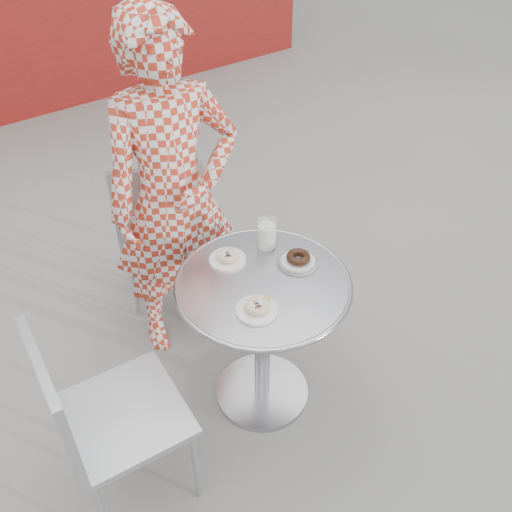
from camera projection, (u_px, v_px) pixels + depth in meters
ground at (265, 383)px, 2.88m from camera, size 60.00×60.00×0.00m
bistro_table at (263, 313)px, 2.47m from camera, size 0.74×0.74×0.75m
chair_far at (166, 251)px, 3.22m from camera, size 0.60×0.60×0.95m
chair_left at (127, 445)px, 2.29m from camera, size 0.49×0.48×0.95m
seated_person at (174, 199)px, 2.61m from camera, size 0.70×0.53×1.73m
plate_far at (228, 258)px, 2.45m from camera, size 0.16×0.16×0.04m
plate_near at (257, 308)px, 2.21m from camera, size 0.16×0.16×0.04m
plate_checker at (298, 260)px, 2.44m from camera, size 0.18×0.18×0.05m
milk_cup at (267, 235)px, 2.49m from camera, size 0.09×0.09×0.14m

